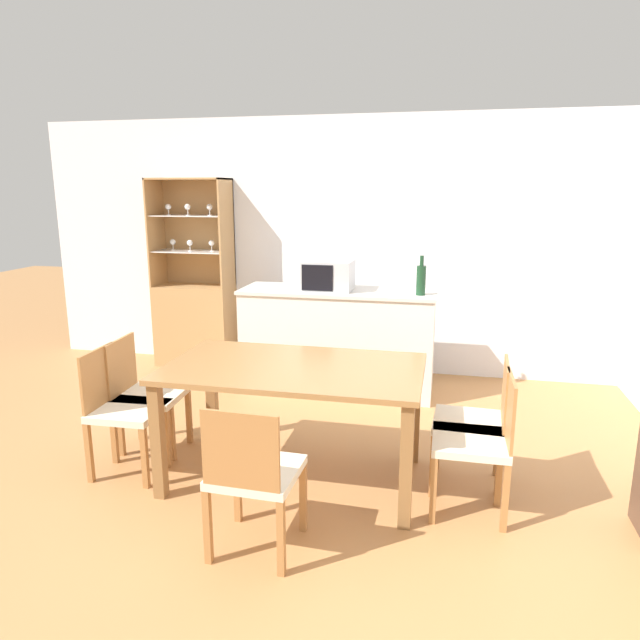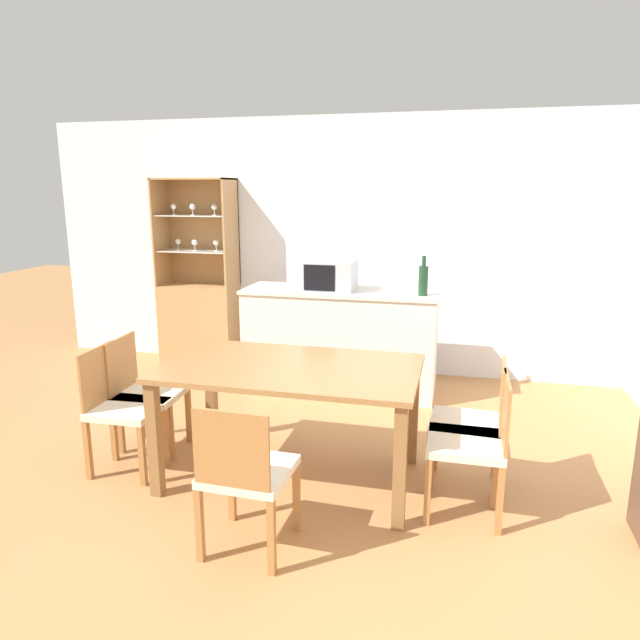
# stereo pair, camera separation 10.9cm
# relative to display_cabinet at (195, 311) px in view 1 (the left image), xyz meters

# --- Properties ---
(ground_plane) EXTENTS (18.00, 18.00, 0.00)m
(ground_plane) POSITION_rel_display_cabinet_xyz_m (1.70, -2.41, -0.57)
(ground_plane) COLOR #B27A47
(wall_back) EXTENTS (6.80, 0.06, 2.55)m
(wall_back) POSITION_rel_display_cabinet_xyz_m (1.70, 0.22, 0.70)
(wall_back) COLOR silver
(wall_back) RESTS_ON ground_plane
(kitchen_counter) EXTENTS (1.77, 0.59, 0.95)m
(kitchen_counter) POSITION_rel_display_cabinet_xyz_m (1.64, -0.49, -0.10)
(kitchen_counter) COLOR silver
(kitchen_counter) RESTS_ON ground_plane
(display_cabinet) EXTENTS (0.80, 0.39, 1.95)m
(display_cabinet) POSITION_rel_display_cabinet_xyz_m (0.00, 0.00, 0.00)
(display_cabinet) COLOR tan
(display_cabinet) RESTS_ON ground_plane
(dining_table) EXTENTS (1.60, 0.93, 0.77)m
(dining_table) POSITION_rel_display_cabinet_xyz_m (1.69, -2.21, 0.09)
(dining_table) COLOR olive
(dining_table) RESTS_ON ground_plane
(dining_chair_side_left_far) EXTENTS (0.45, 0.45, 0.83)m
(dining_chair_side_left_far) POSITION_rel_display_cabinet_xyz_m (0.56, -2.07, -0.14)
(dining_chair_side_left_far) COLOR beige
(dining_chair_side_left_far) RESTS_ON ground_plane
(dining_chair_side_left_near) EXTENTS (0.44, 0.44, 0.83)m
(dining_chair_side_left_near) POSITION_rel_display_cabinet_xyz_m (0.56, -2.35, -0.14)
(dining_chair_side_left_near) COLOR beige
(dining_chair_side_left_near) RESTS_ON ground_plane
(dining_chair_side_right_far) EXTENTS (0.45, 0.45, 0.83)m
(dining_chair_side_right_far) POSITION_rel_display_cabinet_xyz_m (2.81, -2.07, -0.14)
(dining_chair_side_right_far) COLOR beige
(dining_chair_side_right_far) RESTS_ON ground_plane
(dining_chair_head_near) EXTENTS (0.44, 0.44, 0.83)m
(dining_chair_head_near) POSITION_rel_display_cabinet_xyz_m (1.68, -3.00, -0.14)
(dining_chair_head_near) COLOR beige
(dining_chair_head_near) RESTS_ON ground_plane
(dining_chair_side_right_near) EXTENTS (0.43, 0.43, 0.83)m
(dining_chair_side_right_near) POSITION_rel_display_cabinet_xyz_m (2.81, -2.35, -0.14)
(dining_chair_side_right_near) COLOR beige
(dining_chair_side_right_near) RESTS_ON ground_plane
(microwave) EXTENTS (0.44, 0.36, 0.27)m
(microwave) POSITION_rel_display_cabinet_xyz_m (1.55, -0.51, 0.51)
(microwave) COLOR #B7BABF
(microwave) RESTS_ON kitchen_counter
(wine_bottle) EXTENTS (0.08, 0.08, 0.34)m
(wine_bottle) POSITION_rel_display_cabinet_xyz_m (2.38, -0.59, 0.52)
(wine_bottle) COLOR #193D23
(wine_bottle) RESTS_ON kitchen_counter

